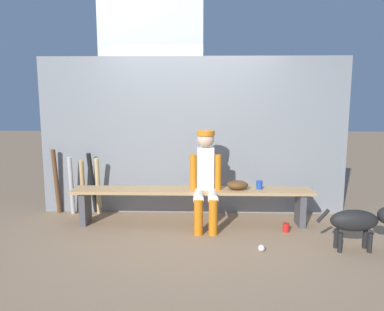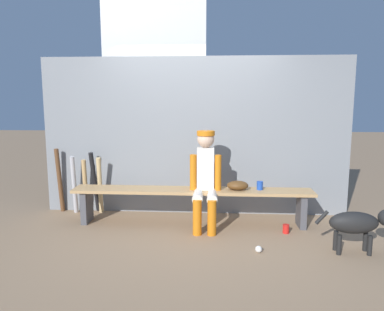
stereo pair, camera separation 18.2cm
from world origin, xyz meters
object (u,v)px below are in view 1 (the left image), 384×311
(cup_on_ground, at_px, (286,228))
(cup_on_bench, at_px, (259,185))
(bat_wood_dark, at_px, (56,182))
(bat_aluminum_silver, at_px, (71,186))
(bat_wood_tan, at_px, (83,187))
(baseball_glove, at_px, (237,185))
(bat_aluminum_black, at_px, (92,183))
(player_seated, at_px, (206,176))
(dugout_bench, at_px, (192,196))
(scoreboard, at_px, (154,54))
(bat_wood_natural, at_px, (98,186))
(dog, at_px, (359,221))
(baseball, at_px, (261,248))

(cup_on_ground, bearing_deg, cup_on_bench, 136.12)
(bat_wood_dark, relative_size, cup_on_bench, 8.63)
(bat_aluminum_silver, height_order, bat_wood_dark, bat_wood_dark)
(cup_on_bench, bearing_deg, bat_wood_tan, 171.92)
(bat_wood_dark, height_order, cup_on_ground, bat_wood_dark)
(baseball_glove, relative_size, bat_aluminum_black, 0.31)
(bat_aluminum_black, relative_size, bat_wood_tan, 1.14)
(bat_wood_tan, bearing_deg, player_seated, -15.64)
(bat_wood_dark, height_order, cup_on_bench, bat_wood_dark)
(dugout_bench, relative_size, bat_aluminum_black, 3.47)
(bat_aluminum_silver, xyz_separation_m, scoreboard, (1.11, 0.83, 1.93))
(bat_wood_natural, height_order, bat_wood_dark, bat_wood_dark)
(dugout_bench, distance_m, scoreboard, 2.39)
(baseball_glove, bearing_deg, scoreboard, 135.94)
(dugout_bench, bearing_deg, bat_aluminum_silver, 168.33)
(cup_on_ground, xyz_separation_m, scoreboard, (-1.82, 1.44, 2.31))
(scoreboard, distance_m, dog, 3.77)
(bat_aluminum_silver, relative_size, cup_on_bench, 7.76)
(bat_aluminum_black, xyz_separation_m, baseball, (2.24, -1.30, -0.42))
(baseball_glove, height_order, bat_aluminum_silver, bat_aluminum_silver)
(bat_wood_natural, bearing_deg, baseball_glove, -10.33)
(dugout_bench, relative_size, scoreboard, 0.92)
(cup_on_bench, bearing_deg, dog, -41.08)
(baseball_glove, relative_size, cup_on_ground, 2.55)
(player_seated, relative_size, dog, 1.49)
(scoreboard, bearing_deg, baseball_glove, -44.06)
(bat_aluminum_black, distance_m, cup_on_ground, 2.77)
(dugout_bench, relative_size, bat_aluminum_silver, 3.71)
(bat_aluminum_black, height_order, bat_wood_tan, bat_aluminum_black)
(player_seated, relative_size, baseball_glove, 4.48)
(bat_wood_natural, height_order, bat_aluminum_silver, bat_aluminum_silver)
(player_seated, xyz_separation_m, bat_aluminum_black, (-1.64, 0.54, -0.23))
(dog, bearing_deg, bat_aluminum_silver, 162.03)
(baseball, bearing_deg, scoreboard, 124.50)
(baseball, bearing_deg, cup_on_bench, 83.21)
(bat_wood_tan, bearing_deg, cup_on_ground, -13.00)
(dugout_bench, xyz_separation_m, scoreboard, (-0.63, 1.19, 1.98))
(cup_on_bench, bearing_deg, bat_aluminum_black, 170.29)
(bat_wood_tan, xyz_separation_m, dog, (3.44, -1.19, -0.07))
(scoreboard, bearing_deg, bat_wood_natural, -131.29)
(bat_aluminum_black, relative_size, baseball, 12.34)
(bat_aluminum_black, xyz_separation_m, bat_aluminum_silver, (-0.28, -0.08, -0.03))
(scoreboard, bearing_deg, bat_aluminum_silver, -143.37)
(baseball, bearing_deg, baseball_glove, 102.04)
(baseball_glove, bearing_deg, bat_wood_natural, 169.67)
(bat_wood_natural, relative_size, cup_on_bench, 7.73)
(bat_aluminum_silver, distance_m, cup_on_bench, 2.65)
(player_seated, xyz_separation_m, cup_on_ground, (1.01, -0.15, -0.63))
(bat_wood_dark, relative_size, scoreboard, 0.28)
(bat_aluminum_black, xyz_separation_m, bat_wood_dark, (-0.52, -0.01, 0.02))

